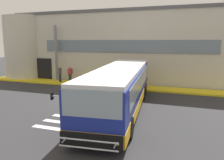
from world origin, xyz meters
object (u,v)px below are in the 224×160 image
object	(u,v)px
bus_main_foreground	(121,89)
passenger_near_column	(60,73)
entry_support_column	(56,53)
safety_bollard_yellow	(92,83)
passenger_by_doorway	(70,73)

from	to	relation	value
bus_main_foreground	passenger_near_column	world-z (taller)	bus_main_foreground
entry_support_column	passenger_near_column	bearing A→B (deg)	-40.53
bus_main_foreground	passenger_near_column	bearing A→B (deg)	142.54
bus_main_foreground	safety_bollard_yellow	size ratio (longest dim) A/B	14.11
entry_support_column	safety_bollard_yellow	size ratio (longest dim) A/B	6.42
safety_bollard_yellow	passenger_by_doorway	bearing A→B (deg)	157.05
passenger_near_column	bus_main_foreground	bearing A→B (deg)	-37.46
entry_support_column	bus_main_foreground	world-z (taller)	entry_support_column
entry_support_column	passenger_by_doorway	xyz separation A→B (m)	(1.92, -0.55, -1.93)
entry_support_column	passenger_by_doorway	distance (m)	2.77
passenger_near_column	safety_bollard_yellow	size ratio (longest dim) A/B	1.86
entry_support_column	passenger_by_doorway	bearing A→B (deg)	-16.14
entry_support_column	bus_main_foreground	distance (m)	11.95
entry_support_column	passenger_near_column	size ratio (longest dim) A/B	3.45
entry_support_column	passenger_by_doorway	world-z (taller)	entry_support_column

